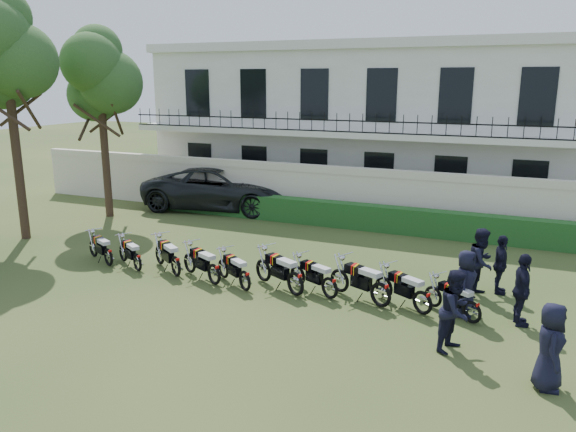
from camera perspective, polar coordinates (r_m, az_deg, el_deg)
name	(u,v)px	position (r m, az deg, el deg)	size (l,w,h in m)	color
ground	(239,282)	(16.49, -4.96, -6.72)	(100.00, 100.00, 0.00)	#2B431B
perimeter_wall	(330,193)	(23.26, 4.32, 2.34)	(30.00, 0.35, 2.30)	beige
hedge	(347,215)	(22.36, 6.04, 0.08)	(18.00, 0.60, 1.00)	#1B4C1D
building	(370,121)	(28.58, 8.38, 9.50)	(20.40, 9.60, 7.40)	silver
tree_west_mid	(6,52)	(22.30, -26.76, 14.69)	(3.40, 3.20, 8.82)	#473323
tree_west_near	(100,76)	(24.74, -18.57, 13.37)	(3.40, 3.20, 7.90)	#473323
motorcycle_0	(108,253)	(18.49, -17.80, -3.59)	(1.65, 0.92, 0.98)	black
motorcycle_1	(137,258)	(17.75, -15.07, -4.14)	(1.56, 0.96, 0.96)	black
motorcycle_2	(176,261)	(17.00, -11.34, -4.53)	(1.69, 1.18, 1.08)	black
motorcycle_3	(214,269)	(16.16, -7.54, -5.38)	(1.79, 0.97, 1.06)	black
motorcycle_4	(245,276)	(15.63, -4.42, -6.08)	(1.60, 1.05, 1.00)	black
motorcycle_5	(295,278)	(15.22, 0.76, -6.32)	(1.92, 1.08, 1.15)	black
motorcycle_6	(330,283)	(15.09, 4.27, -6.77)	(1.73, 0.94, 1.03)	black
motorcycle_7	(381,289)	(14.69, 9.42, -7.30)	(1.94, 1.00, 1.13)	black
motorcycle_8	(423,297)	(14.47, 13.53, -8.00)	(1.72, 1.04, 1.05)	black
motorcycle_9	(472,307)	(14.31, 18.21, -8.74)	(1.54, 1.02, 0.96)	black
suv	(221,188)	(25.54, -6.84, 2.81)	(3.17, 6.87, 1.91)	black
officer_0	(550,347)	(11.88, 25.09, -11.92)	(0.84, 0.55, 1.73)	black
officer_1	(455,311)	(12.74, 16.65, -9.18)	(0.89, 0.69, 1.82)	black
officer_2	(522,290)	(14.50, 22.68, -6.94)	(1.04, 0.43, 1.78)	black
officer_3	(466,283)	(14.62, 17.59, -6.52)	(0.83, 0.54, 1.69)	black
officer_4	(481,262)	(16.07, 19.05, -4.45)	(0.91, 0.71, 1.88)	black
officer_5	(500,265)	(16.41, 20.78, -4.65)	(0.97, 0.40, 1.65)	black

